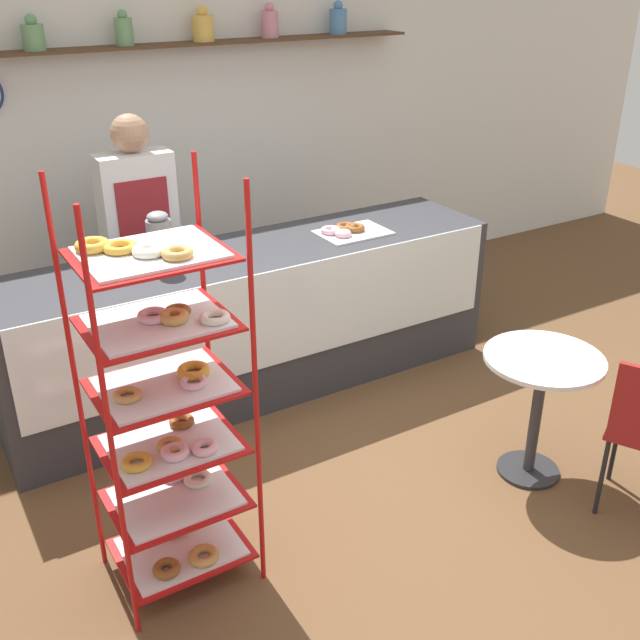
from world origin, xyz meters
TOP-DOWN VIEW (x-y plane):
  - ground_plane at (0.00, 0.00)m, footprint 14.00×14.00m
  - back_wall at (-0.00, 2.59)m, footprint 10.00×0.30m
  - display_counter at (0.00, 1.23)m, footprint 3.17×0.74m
  - pastry_rack at (-1.05, -0.08)m, footprint 0.61×0.50m
  - person_worker at (-0.49, 1.84)m, footprint 0.47×0.24m
  - cafe_table at (0.85, -0.37)m, footprint 0.61×0.61m
  - coffee_carafe at (-0.57, 1.23)m, footprint 0.14×0.14m
  - donut_tray_counter at (0.66, 1.19)m, footprint 0.45×0.32m

SIDE VIEW (x-z plane):
  - ground_plane at x=0.00m, z-range 0.00..0.00m
  - display_counter at x=0.00m, z-range 0.00..0.95m
  - cafe_table at x=0.85m, z-range 0.17..0.89m
  - pastry_rack at x=-1.05m, z-range -0.07..1.78m
  - person_worker at x=-0.49m, z-range 0.08..1.79m
  - donut_tray_counter at x=0.66m, z-range 0.94..0.99m
  - coffee_carafe at x=-0.57m, z-range 0.94..1.28m
  - back_wall at x=0.00m, z-range 0.02..2.72m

